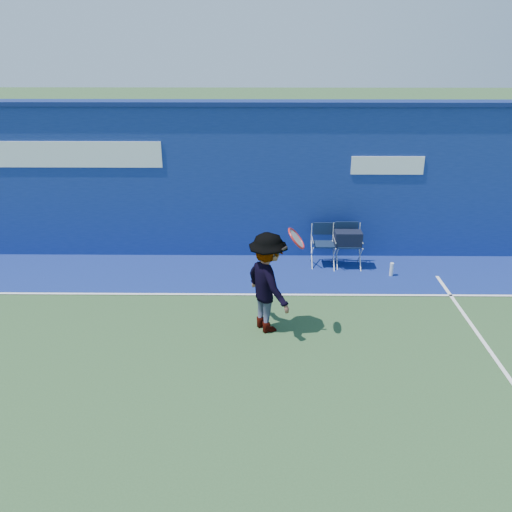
{
  "coord_description": "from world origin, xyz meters",
  "views": [
    {
      "loc": [
        1.17,
        -5.32,
        4.32
      ],
      "look_at": [
        1.09,
        2.6,
        1.0
      ],
      "focal_mm": 38.0,
      "sensor_mm": 36.0,
      "label": 1
    }
  ],
  "objects_px": {
    "directors_chair_right": "(347,250)",
    "water_bottle": "(391,270)",
    "tennis_player": "(268,282)",
    "directors_chair_left": "(324,253)"
  },
  "relations": [
    {
      "from": "directors_chair_right",
      "to": "water_bottle",
      "type": "relative_size",
      "value": 3.26
    },
    {
      "from": "water_bottle",
      "to": "tennis_player",
      "type": "height_order",
      "value": "tennis_player"
    },
    {
      "from": "water_bottle",
      "to": "directors_chair_left",
      "type": "bearing_deg",
      "value": 157.44
    },
    {
      "from": "directors_chair_left",
      "to": "water_bottle",
      "type": "xyz_separation_m",
      "value": [
        1.22,
        -0.51,
        -0.13
      ]
    },
    {
      "from": "water_bottle",
      "to": "tennis_player",
      "type": "relative_size",
      "value": 0.15
    },
    {
      "from": "water_bottle",
      "to": "tennis_player",
      "type": "xyz_separation_m",
      "value": [
        -2.36,
        -1.98,
        0.66
      ]
    },
    {
      "from": "directors_chair_left",
      "to": "water_bottle",
      "type": "bearing_deg",
      "value": -22.56
    },
    {
      "from": "directors_chair_left",
      "to": "tennis_player",
      "type": "xyz_separation_m",
      "value": [
        -1.14,
        -2.49,
        0.54
      ]
    },
    {
      "from": "directors_chair_left",
      "to": "tennis_player",
      "type": "distance_m",
      "value": 2.79
    },
    {
      "from": "directors_chair_left",
      "to": "tennis_player",
      "type": "relative_size",
      "value": 0.48
    }
  ]
}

